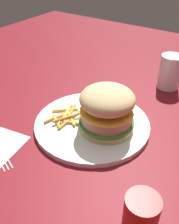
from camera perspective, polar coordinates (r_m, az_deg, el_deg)
ground_plane at (r=0.62m, az=0.56°, el=-3.11°), size 1.60×1.60×0.00m
plate at (r=0.61m, az=0.00°, el=-2.75°), size 0.27×0.27×0.01m
sandwich at (r=0.57m, az=4.05°, el=0.85°), size 0.13×0.13×0.11m
fries_pile at (r=0.62m, az=-5.21°, el=-1.02°), size 0.10×0.10×0.01m
drink_glass at (r=0.79m, az=17.39°, el=8.17°), size 0.06×0.06×0.10m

